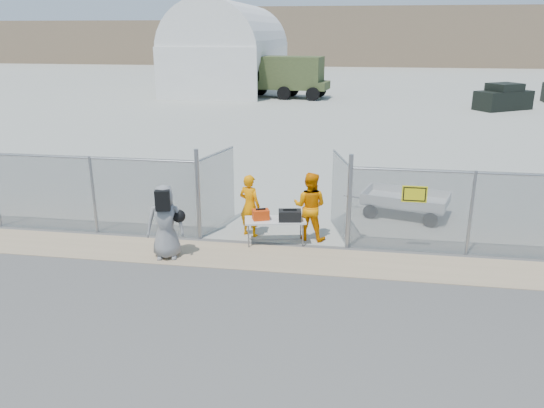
% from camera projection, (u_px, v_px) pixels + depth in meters
% --- Properties ---
extents(ground, '(160.00, 160.00, 0.00)m').
position_uv_depth(ground, '(259.00, 275.00, 12.35)').
color(ground, '#3F3F3F').
extents(tarmac_inside, '(160.00, 80.00, 0.01)m').
position_uv_depth(tarmac_inside, '(336.00, 89.00, 51.76)').
color(tarmac_inside, '#9FA094').
rests_on(tarmac_inside, ground).
extents(dirt_strip, '(44.00, 1.60, 0.01)m').
position_uv_depth(dirt_strip, '(266.00, 258.00, 13.29)').
color(dirt_strip, tan).
rests_on(dirt_strip, ground).
extents(distant_hills, '(140.00, 6.00, 9.00)m').
position_uv_depth(distant_hills, '(379.00, 37.00, 83.39)').
color(distant_hills, '#7F684F').
rests_on(distant_hills, ground).
extents(chain_link_fence, '(40.00, 0.20, 2.20)m').
position_uv_depth(chain_link_fence, '(272.00, 204.00, 13.88)').
color(chain_link_fence, gray).
rests_on(chain_link_fence, ground).
extents(quonset_hangar, '(9.00, 18.00, 8.00)m').
position_uv_depth(quonset_hangar, '(231.00, 46.00, 50.13)').
color(quonset_hangar, white).
rests_on(quonset_hangar, ground).
extents(folding_table, '(1.71, 0.99, 0.68)m').
position_uv_depth(folding_table, '(275.00, 231.00, 14.10)').
color(folding_table, silver).
rests_on(folding_table, ground).
extents(orange_bag, '(0.50, 0.42, 0.27)m').
position_uv_depth(orange_bag, '(261.00, 215.00, 13.94)').
color(orange_bag, '#E23E0B').
rests_on(orange_bag, folding_table).
extents(black_duffel, '(0.63, 0.43, 0.28)m').
position_uv_depth(black_duffel, '(290.00, 216.00, 13.86)').
color(black_duffel, black).
rests_on(black_duffel, folding_table).
extents(security_worker_left, '(0.75, 0.63, 1.75)m').
position_uv_depth(security_worker_left, '(250.00, 206.00, 14.48)').
color(security_worker_left, '#FE8C00').
rests_on(security_worker_left, ground).
extents(security_worker_right, '(1.02, 0.85, 1.87)m').
position_uv_depth(security_worker_right, '(310.00, 206.00, 14.22)').
color(security_worker_right, '#FE8C00').
rests_on(security_worker_right, ground).
extents(visitor, '(1.03, 0.79, 1.88)m').
position_uv_depth(visitor, '(165.00, 222.00, 13.04)').
color(visitor, gray).
rests_on(visitor, ground).
extents(utility_trailer, '(3.58, 2.51, 0.79)m').
position_uv_depth(utility_trailer, '(405.00, 203.00, 16.21)').
color(utility_trailer, silver).
rests_on(utility_trailer, ground).
extents(military_truck, '(7.40, 3.52, 3.40)m').
position_uv_depth(military_truck, '(286.00, 77.00, 44.29)').
color(military_truck, '#424E27').
rests_on(military_truck, ground).
extents(parked_vehicle_near, '(4.38, 3.77, 1.83)m').
position_uv_depth(parked_vehicle_near, '(503.00, 97.00, 37.78)').
color(parked_vehicle_near, black).
rests_on(parked_vehicle_near, ground).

